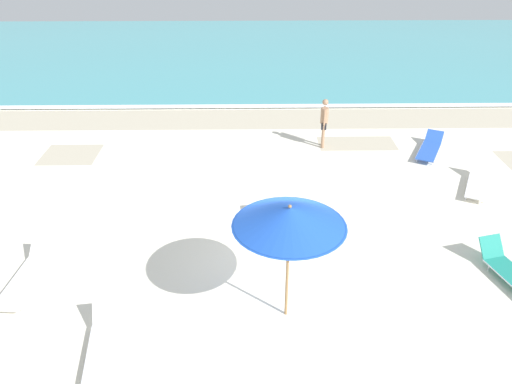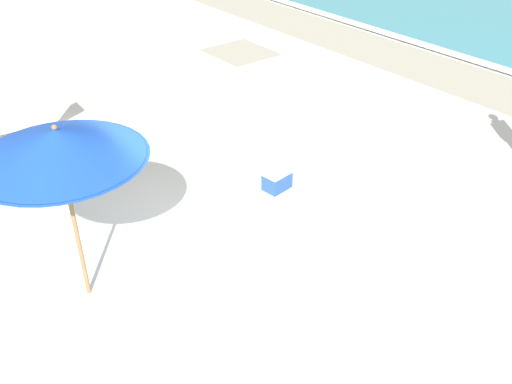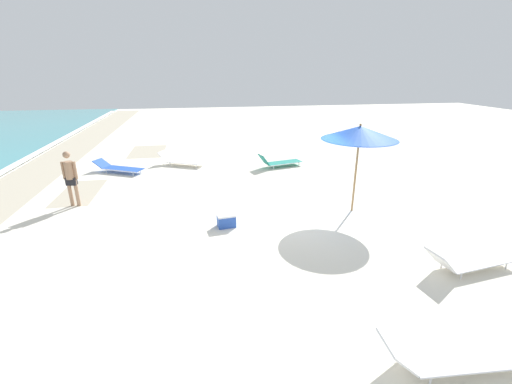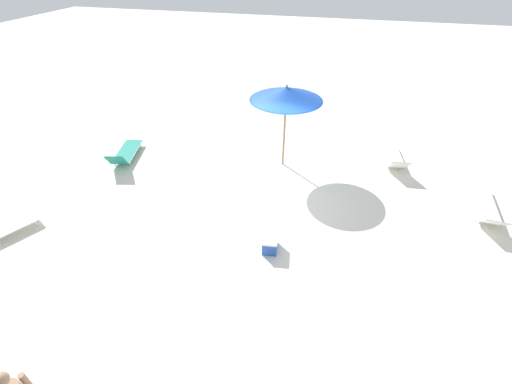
% 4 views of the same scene
% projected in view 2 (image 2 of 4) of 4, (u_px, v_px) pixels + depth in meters
% --- Properties ---
extents(ground_plane, '(60.00, 60.00, 0.16)m').
position_uv_depth(ground_plane, '(201.00, 242.00, 9.29)').
color(ground_plane, silver).
extents(beach_umbrella, '(2.18, 2.18, 2.66)m').
position_uv_depth(beach_umbrella, '(58.00, 145.00, 6.89)').
color(beach_umbrella, '#9E7547').
rests_on(beach_umbrella, ground_plane).
extents(sun_lounger_under_umbrella, '(0.75, 2.25, 0.56)m').
position_uv_depth(sun_lounger_under_umbrella, '(23.00, 121.00, 12.44)').
color(sun_lounger_under_umbrella, white).
rests_on(sun_lounger_under_umbrella, ground_plane).
extents(cooler_box, '(0.42, 0.54, 0.37)m').
position_uv_depth(cooler_box, '(277.00, 180.00, 10.43)').
color(cooler_box, blue).
rests_on(cooler_box, ground_plane).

